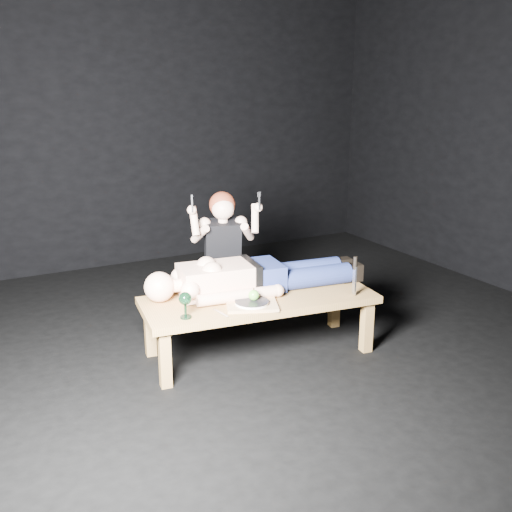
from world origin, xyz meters
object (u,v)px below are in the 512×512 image
object	(u,v)px
serving_tray	(252,305)
goblet	(185,305)
carving_knife	(355,276)
table	(259,325)
kneeling_woman	(222,256)
lying_man	(259,272)

from	to	relation	value
serving_tray	goblet	bearing A→B (deg)	177.34
carving_knife	table	bearing A→B (deg)	161.61
serving_tray	carving_knife	distance (m)	0.80
kneeling_woman	lying_man	bearing A→B (deg)	-65.90
table	serving_tray	xyz separation A→B (m)	(-0.14, -0.15, 0.24)
kneeling_woman	serving_tray	world-z (taller)	kneeling_woman
kneeling_woman	goblet	world-z (taller)	kneeling_woman
table	lying_man	bearing A→B (deg)	70.49
serving_tray	carving_knife	xyz separation A→B (m)	(0.77, -0.15, 0.14)
lying_man	carving_knife	world-z (taller)	carving_knife
table	kneeling_woman	bearing A→B (deg)	96.12
table	goblet	distance (m)	0.71
table	carving_knife	size ratio (longest dim) A/B	5.71
table	kneeling_woman	xyz separation A→B (m)	(0.01, 0.68, 0.36)
lying_man	goblet	size ratio (longest dim) A/B	9.98
kneeling_woman	goblet	size ratio (longest dim) A/B	6.45
lying_man	carving_knife	size ratio (longest dim) A/B	6.06
goblet	table	bearing A→B (deg)	11.28
serving_tray	goblet	distance (m)	0.49
table	goblet	xyz separation A→B (m)	(-0.62, -0.12, 0.32)
kneeling_woman	carving_knife	size ratio (longest dim) A/B	3.92
table	serving_tray	size ratio (longest dim) A/B	4.82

